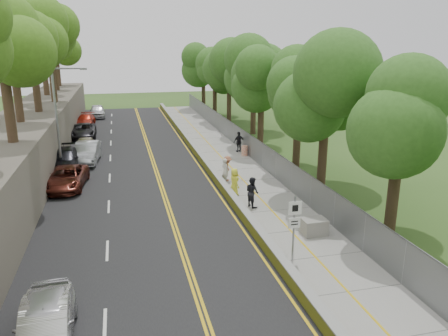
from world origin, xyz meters
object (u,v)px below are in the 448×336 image
(car_2, at_px, (67,178))
(painter_0, at_px, (234,182))
(construction_barrel, at_px, (245,151))
(signpost, at_px, (294,221))
(person_far, at_px, (239,142))
(streetlight, at_px, (60,113))
(car_0, at_px, (46,322))
(concrete_block, at_px, (314,227))
(car_1, at_px, (45,328))

(car_2, height_order, painter_0, painter_0)
(construction_barrel, relative_size, car_2, 0.17)
(signpost, xyz_separation_m, person_far, (3.15, 20.51, -0.99))
(streetlight, distance_m, signpost, 20.72)
(painter_0, bearing_deg, signpost, 169.62)
(painter_0, xyz_separation_m, person_far, (3.45, 11.29, 0.02))
(signpost, height_order, car_2, signpost)
(streetlight, xyz_separation_m, car_0, (1.46, -20.42, -3.82))
(concrete_block, bearing_deg, car_0, -154.54)
(signpost, distance_m, painter_0, 9.28)
(car_0, distance_m, painter_0, 15.95)
(car_2, bearing_deg, person_far, 32.53)
(signpost, distance_m, car_1, 10.75)
(construction_barrel, xyz_separation_m, car_1, (-13.30, -22.63, 0.25))
(streetlight, distance_m, concrete_block, 20.44)
(car_1, bearing_deg, car_0, 86.65)
(car_0, xyz_separation_m, car_1, (0.00, -0.20, -0.07))
(construction_barrel, bearing_deg, signpost, -99.70)
(car_1, bearing_deg, person_far, 57.95)
(person_far, bearing_deg, streetlight, -2.46)
(car_1, relative_size, painter_0, 2.38)
(signpost, relative_size, car_2, 0.60)
(construction_barrel, bearing_deg, concrete_block, -93.79)
(signpost, relative_size, car_1, 0.72)
(signpost, xyz_separation_m, car_1, (-10.05, -3.61, -1.22))
(streetlight, xyz_separation_m, construction_barrel, (14.76, 2.00, -4.15))
(painter_0, height_order, person_far, person_far)
(car_0, bearing_deg, car_1, -93.08)
(car_0, bearing_deg, construction_barrel, 56.24)
(construction_barrel, bearing_deg, car_0, -120.67)
(car_2, bearing_deg, car_1, -80.93)
(construction_barrel, bearing_deg, streetlight, -172.28)
(construction_barrel, xyz_separation_m, car_2, (-14.28, -5.67, 0.26))
(person_far, bearing_deg, car_2, 10.93)
(car_2, xyz_separation_m, painter_0, (10.73, -4.13, 0.20))
(streetlight, bearing_deg, car_0, -85.90)
(signpost, relative_size, painter_0, 1.72)
(painter_0, bearing_deg, car_2, 56.72)
(construction_barrel, xyz_separation_m, person_far, (-0.10, 1.49, 0.48))
(streetlight, bearing_deg, car_1, -85.94)
(car_2, relative_size, person_far, 2.78)
(painter_0, bearing_deg, construction_barrel, -32.16)
(painter_0, bearing_deg, streetlight, 42.94)
(car_0, relative_size, car_1, 1.07)
(signpost, bearing_deg, car_2, 129.58)
(streetlight, distance_m, person_far, 15.51)
(construction_barrel, bearing_deg, person_far, 93.84)
(signpost, height_order, concrete_block, signpost)
(car_0, height_order, painter_0, painter_0)
(concrete_block, relative_size, person_far, 0.68)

